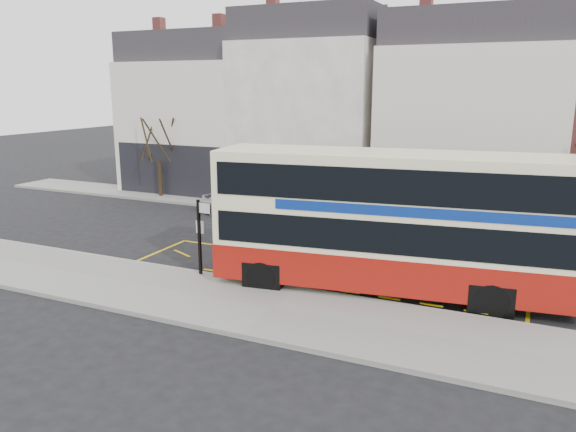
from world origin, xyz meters
The scene contains 14 objects.
ground centered at (0.00, 0.00, 0.00)m, with size 120.00×120.00×0.00m, color black.
pavement centered at (0.00, -2.30, 0.07)m, with size 40.00×4.00×0.15m, color gray.
kerb centered at (0.00, -0.38, 0.07)m, with size 40.00×0.15×0.15m, color gray.
far_pavement centered at (0.00, 11.00, 0.07)m, with size 50.00×3.00×0.15m, color gray.
road_markings centered at (0.00, 1.60, 0.01)m, with size 14.00×3.40×0.01m, color gold, non-canonical shape.
terrace_far_left centered at (-13.50, 14.99, 4.82)m, with size 8.00×8.01×10.80m.
terrace_left centered at (-5.50, 14.99, 5.32)m, with size 8.00×8.01×11.80m.
terrace_green_shop centered at (3.50, 14.99, 5.07)m, with size 9.00×8.01×11.30m.
double_decker_bus centered at (2.86, 0.81, 2.42)m, with size 11.78×4.10×4.61m.
bus_stop_post centered at (-3.60, -0.58, 1.78)m, with size 0.66×0.12×2.67m.
car_silver centered at (-7.24, 8.25, 0.69)m, with size 1.63×4.05×1.38m, color #A6A5AA.
car_grey centered at (-2.17, 9.20, 0.62)m, with size 1.30×3.73×1.23m, color #484951.
car_white centered at (6.59, 9.07, 0.63)m, with size 1.76×4.32×1.25m, color silver.
street_tree_left centered at (-13.85, 10.64, 4.18)m, with size 2.84×2.84×6.13m.
Camera 1 is at (6.98, -16.42, 6.65)m, focal length 35.00 mm.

